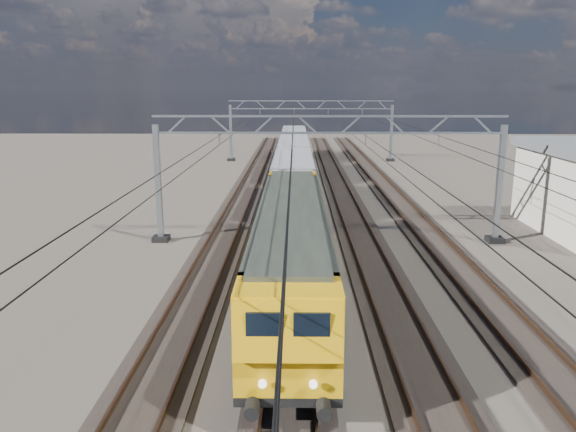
{
  "coord_description": "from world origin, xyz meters",
  "views": [
    {
      "loc": [
        -1.84,
        -26.85,
        8.57
      ],
      "look_at": [
        -2.19,
        0.02,
        2.4
      ],
      "focal_mm": 35.0,
      "sensor_mm": 36.0,
      "label": 1
    }
  ],
  "objects_px": {
    "hopper_wagon_mid": "(294,155)",
    "catenary_gantry_mid": "(328,174)",
    "locomotive": "(291,243)",
    "hopper_wagon_lead": "(293,178)",
    "hopper_wagon_third": "(294,141)",
    "catenary_gantry_far": "(311,128)"
  },
  "relations": [
    {
      "from": "locomotive",
      "to": "hopper_wagon_lead",
      "type": "bearing_deg",
      "value": 90.0
    },
    {
      "from": "hopper_wagon_third",
      "to": "catenary_gantry_far",
      "type": "bearing_deg",
      "value": -35.57
    },
    {
      "from": "hopper_wagon_lead",
      "to": "hopper_wagon_third",
      "type": "xyz_separation_m",
      "value": [
        0.0,
        28.4,
        0.0
      ]
    },
    {
      "from": "catenary_gantry_mid",
      "to": "catenary_gantry_far",
      "type": "relative_size",
      "value": 1.0
    },
    {
      "from": "catenary_gantry_mid",
      "to": "locomotive",
      "type": "distance_m",
      "value": 9.03
    },
    {
      "from": "hopper_wagon_mid",
      "to": "locomotive",
      "type": "bearing_deg",
      "value": -90.0
    },
    {
      "from": "hopper_wagon_lead",
      "to": "hopper_wagon_third",
      "type": "distance_m",
      "value": 28.4
    },
    {
      "from": "catenary_gantry_far",
      "to": "hopper_wagon_lead",
      "type": "xyz_separation_m",
      "value": [
        -2.0,
        -26.97,
        -1.67
      ]
    },
    {
      "from": "catenary_gantry_far",
      "to": "hopper_wagon_mid",
      "type": "xyz_separation_m",
      "value": [
        -2.0,
        -12.77,
        -1.67
      ]
    },
    {
      "from": "hopper_wagon_lead",
      "to": "hopper_wagon_mid",
      "type": "relative_size",
      "value": 1.0
    },
    {
      "from": "catenary_gantry_mid",
      "to": "locomotive",
      "type": "height_order",
      "value": "catenary_gantry_mid"
    },
    {
      "from": "catenary_gantry_far",
      "to": "hopper_wagon_third",
      "type": "height_order",
      "value": "catenary_gantry_far"
    },
    {
      "from": "locomotive",
      "to": "hopper_wagon_lead",
      "type": "xyz_separation_m",
      "value": [
        -0.0,
        17.7,
        -0.09
      ]
    },
    {
      "from": "catenary_gantry_mid",
      "to": "catenary_gantry_far",
      "type": "bearing_deg",
      "value": 90.0
    },
    {
      "from": "hopper_wagon_mid",
      "to": "hopper_wagon_third",
      "type": "relative_size",
      "value": 1.0
    },
    {
      "from": "catenary_gantry_mid",
      "to": "hopper_wagon_lead",
      "type": "relative_size",
      "value": 1.53
    },
    {
      "from": "catenary_gantry_mid",
      "to": "locomotive",
      "type": "relative_size",
      "value": 0.94
    },
    {
      "from": "locomotive",
      "to": "hopper_wagon_mid",
      "type": "relative_size",
      "value": 1.62
    },
    {
      "from": "hopper_wagon_mid",
      "to": "catenary_gantry_mid",
      "type": "bearing_deg",
      "value": -85.08
    },
    {
      "from": "locomotive",
      "to": "hopper_wagon_lead",
      "type": "relative_size",
      "value": 1.62
    },
    {
      "from": "catenary_gantry_mid",
      "to": "locomotive",
      "type": "bearing_deg",
      "value": -103.0
    },
    {
      "from": "hopper_wagon_mid",
      "to": "hopper_wagon_third",
      "type": "xyz_separation_m",
      "value": [
        0.0,
        14.2,
        0.0
      ]
    }
  ]
}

